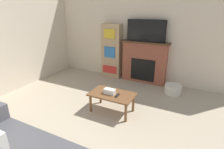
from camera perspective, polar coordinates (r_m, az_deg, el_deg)
name	(u,v)px	position (r m, az deg, el deg)	size (l,w,h in m)	color
wall_back	(135,33)	(5.05, 7.62, 13.28)	(5.89, 0.06, 2.70)	beige
fireplace	(144,62)	(4.97, 10.43, 3.98)	(1.33, 0.28, 1.16)	brown
tv	(146,31)	(4.78, 11.03, 13.85)	(1.04, 0.03, 0.57)	black
coffee_table	(112,96)	(3.51, -0.01, -7.10)	(0.89, 0.52, 0.40)	brown
tissue_box	(110,91)	(3.46, -0.79, -5.52)	(0.22, 0.12, 0.10)	white
remote_control	(117,95)	(3.39, 1.71, -6.82)	(0.04, 0.15, 0.02)	black
bookshelf	(112,51)	(5.25, -0.10, 7.58)	(0.58, 0.29, 1.59)	tan
storage_basket	(173,89)	(4.60, 19.24, -4.55)	(0.40, 0.40, 0.23)	silver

